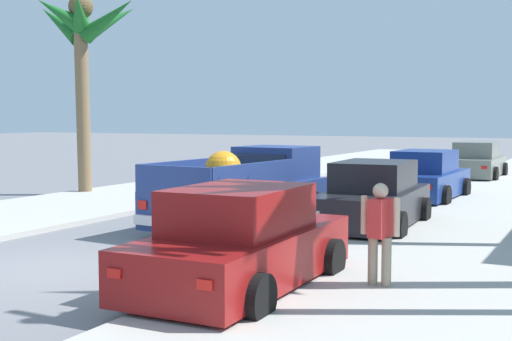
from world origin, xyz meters
TOP-DOWN VIEW (x-y plane):
  - ground_plane at (0.00, 0.00)m, footprint 160.00×160.00m
  - sidewalk_left at (-5.26, 12.00)m, footprint 4.77×60.00m
  - sidewalk_right at (5.26, 12.00)m, footprint 4.77×60.00m
  - curb_left at (-4.28, 12.00)m, footprint 0.16×60.00m
  - curb_right at (4.28, 12.00)m, footprint 0.16×60.00m
  - pickup_truck at (0.55, 5.46)m, footprint 2.46×5.32m
  - car_left_near at (3.34, 6.27)m, footprint 2.18×4.33m
  - car_right_near at (3.38, 0.07)m, footprint 2.08×4.29m
  - car_left_mid at (3.20, 20.30)m, footprint 2.03×4.26m
  - car_right_mid at (3.12, 12.05)m, footprint 2.10×4.29m
  - palm_tree_left_mid at (-7.12, 8.69)m, footprint 4.11×3.34m
  - pedestrian at (5.16, 0.91)m, footprint 0.57×0.41m

SIDE VIEW (x-z plane):
  - ground_plane at x=0.00m, z-range 0.00..0.00m
  - curb_left at x=-4.28m, z-range 0.00..0.10m
  - curb_right at x=4.28m, z-range 0.00..0.10m
  - sidewalk_left at x=-5.26m, z-range 0.00..0.12m
  - sidewalk_right at x=5.26m, z-range 0.00..0.12m
  - car_left_near at x=3.34m, z-range -0.06..1.48m
  - car_right_near at x=3.38m, z-range -0.06..1.48m
  - car_left_mid at x=3.20m, z-range -0.06..1.48m
  - car_right_mid at x=3.12m, z-range -0.06..1.48m
  - pickup_truck at x=0.55m, z-range -0.10..1.70m
  - pedestrian at x=5.16m, z-range 0.12..1.71m
  - palm_tree_left_mid at x=-7.12m, z-range 1.88..8.33m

